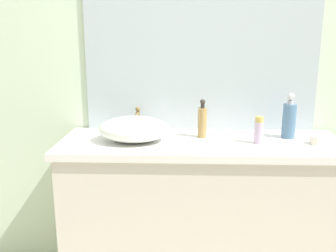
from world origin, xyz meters
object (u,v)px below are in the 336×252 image
(sink_basin, at_px, (134,129))
(perfume_bottle, at_px, (289,119))
(soap_dispenser, at_px, (202,121))
(candle_jar, at_px, (316,140))
(lotion_bottle, at_px, (259,131))

(sink_basin, bearing_deg, perfume_bottle, 6.45)
(soap_dispenser, height_order, candle_jar, soap_dispenser)
(soap_dispenser, relative_size, perfume_bottle, 0.86)
(lotion_bottle, distance_m, candle_jar, 0.28)
(soap_dispenser, distance_m, lotion_bottle, 0.29)
(perfume_bottle, distance_m, candle_jar, 0.18)
(sink_basin, xyz_separation_m, lotion_bottle, (0.62, -0.02, 0.00))
(sink_basin, distance_m, candle_jar, 0.90)
(lotion_bottle, bearing_deg, sink_basin, 178.07)
(sink_basin, height_order, perfume_bottle, perfume_bottle)
(sink_basin, relative_size, soap_dispenser, 1.77)
(sink_basin, xyz_separation_m, candle_jar, (0.90, -0.03, -0.04))
(perfume_bottle, bearing_deg, soap_dispenser, -179.27)
(soap_dispenser, xyz_separation_m, perfume_bottle, (0.45, 0.01, 0.01))
(candle_jar, bearing_deg, perfume_bottle, 132.23)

